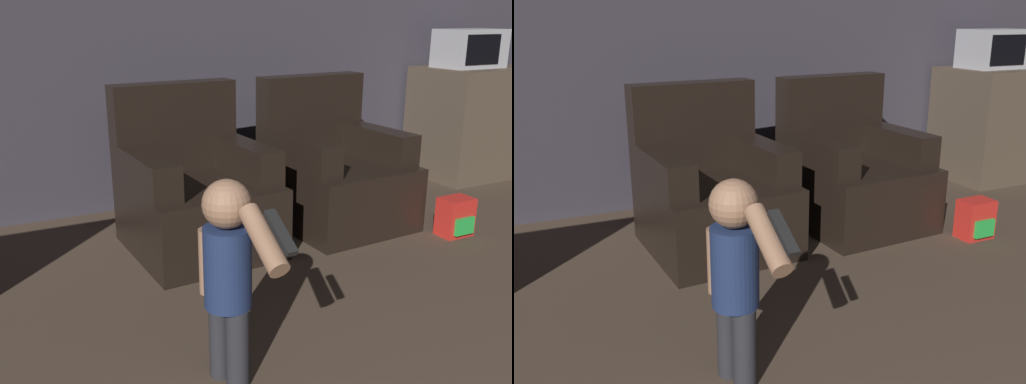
# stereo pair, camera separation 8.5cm
# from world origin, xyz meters

# --- Properties ---
(wall_back) EXTENTS (8.40, 0.05, 2.60)m
(wall_back) POSITION_xyz_m (0.00, 4.50, 1.30)
(wall_back) COLOR #3D3842
(wall_back) RESTS_ON ground_plane
(armchair_left) EXTENTS (0.81, 0.86, 0.94)m
(armchair_left) POSITION_xyz_m (-0.06, 3.62, 0.32)
(armchair_left) COLOR black
(armchair_left) RESTS_ON ground_plane
(armchair_right) EXTENTS (0.81, 0.86, 0.94)m
(armchair_right) POSITION_xyz_m (0.91, 3.62, 0.32)
(armchair_right) COLOR black
(armchair_right) RESTS_ON ground_plane
(person_toddler) EXTENTS (0.17, 0.54, 0.79)m
(person_toddler) POSITION_xyz_m (-0.42, 2.32, 0.47)
(person_toddler) COLOR #28282D
(person_toddler) RESTS_ON ground_plane
(toy_backpack) EXTENTS (0.20, 0.17, 0.24)m
(toy_backpack) POSITION_xyz_m (1.45, 3.05, 0.12)
(toy_backpack) COLOR red
(toy_backpack) RESTS_ON ground_plane
(kitchen_counter) EXTENTS (0.92, 0.67, 0.91)m
(kitchen_counter) POSITION_xyz_m (2.64, 4.09, 0.46)
(kitchen_counter) COLOR brown
(kitchen_counter) RESTS_ON ground_plane
(microwave) EXTENTS (0.51, 0.36, 0.30)m
(microwave) POSITION_xyz_m (2.52, 4.09, 1.06)
(microwave) COLOR #B7B7BC
(microwave) RESTS_ON kitchen_counter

